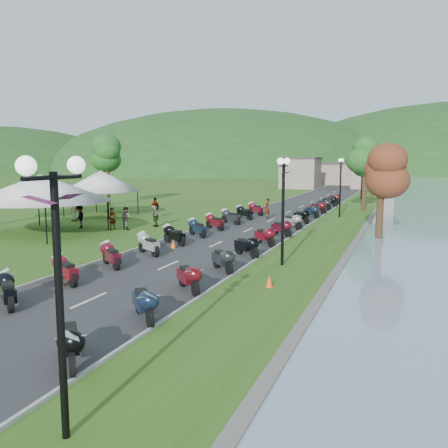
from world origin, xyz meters
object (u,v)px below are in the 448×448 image
(streetlamp_near, at_px, (60,305))
(pedestrian_a, at_px, (113,229))
(vendor_tent_main, at_px, (41,204))
(pedestrian_b, at_px, (126,230))
(pedestrian_c, at_px, (80,228))

(streetlamp_near, relative_size, pedestrian_a, 3.18)
(streetlamp_near, distance_m, pedestrian_a, 26.24)
(vendor_tent_main, bearing_deg, pedestrian_b, 40.70)
(pedestrian_b, bearing_deg, pedestrian_c, 22.93)
(vendor_tent_main, relative_size, pedestrian_a, 3.93)
(streetlamp_near, bearing_deg, pedestrian_a, 122.47)
(streetlamp_near, xyz_separation_m, vendor_tent_main, (-17.30, 18.66, -0.50))
(streetlamp_near, height_order, pedestrian_b, streetlamp_near)
(streetlamp_near, bearing_deg, pedestrian_c, 127.41)
(vendor_tent_main, xyz_separation_m, pedestrian_c, (0.70, 3.04, -2.00))
(pedestrian_c, bearing_deg, pedestrian_a, 79.97)
(vendor_tent_main, bearing_deg, pedestrian_c, 77.02)
(streetlamp_near, bearing_deg, vendor_tent_main, 132.83)
(streetlamp_near, distance_m, pedestrian_b, 25.97)
(pedestrian_a, height_order, pedestrian_b, pedestrian_b)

